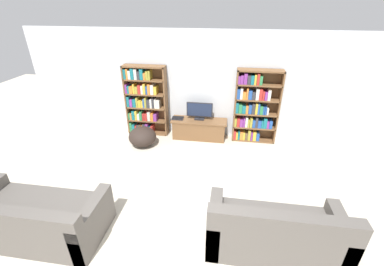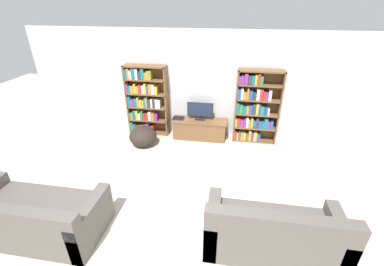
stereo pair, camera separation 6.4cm
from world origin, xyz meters
The scene contains 10 objects.
wall_back centered at (0.00, 4.23, 1.30)m, with size 8.80×0.06×2.60m.
bookshelf_left centered at (-1.40, 4.05, 0.89)m, with size 1.04×0.30×1.78m.
bookshelf_right centered at (1.32, 4.05, 0.87)m, with size 1.04×0.30×1.78m.
tv_stand centered at (0.02, 3.94, 0.25)m, with size 1.38×0.46×0.50m.
television centered at (0.02, 3.98, 0.73)m, with size 0.64×0.16×0.44m.
laptop centered at (-0.53, 3.94, 0.51)m, with size 0.29×0.22×0.03m.
area_rug centered at (0.24, 1.72, 0.01)m, with size 2.12×1.47×0.02m.
couch_left_sectional centered at (-1.99, 0.55, 0.28)m, with size 1.99×0.98×0.81m.
couch_right_sofa centered at (1.47, 0.80, 0.30)m, with size 1.85×0.85×0.91m.
beanbag_ottoman centered at (-1.28, 3.35, 0.23)m, with size 0.66×0.66×0.47m, color #2D231E.
Camera 2 is at (0.78, -1.84, 3.16)m, focal length 24.00 mm.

